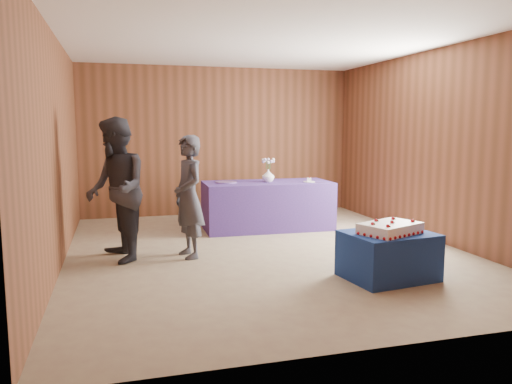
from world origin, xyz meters
name	(u,v)px	position (x,y,z in m)	size (l,w,h in m)	color
ground	(266,251)	(0.00, 0.00, 0.00)	(6.00, 6.00, 0.00)	gray
room_shell	(266,112)	(0.00, 0.00, 1.80)	(5.04, 6.04, 2.72)	brown
cake_table	(388,255)	(0.92, -1.49, 0.25)	(0.90, 0.70, 0.50)	navy
serving_table	(267,205)	(0.44, 1.38, 0.38)	(2.00, 0.90, 0.75)	#523189
sheet_cake	(390,228)	(0.91, -1.53, 0.56)	(0.76, 0.65, 0.15)	white
vase	(268,176)	(0.45, 1.37, 0.85)	(0.19, 0.19, 0.20)	white
flower_spray	(268,161)	(0.45, 1.37, 1.09)	(0.21, 0.21, 0.16)	#265F26
platter	(226,182)	(-0.21, 1.43, 0.76)	(0.33, 0.33, 0.02)	#664891
plate	(309,182)	(1.07, 1.19, 0.76)	(0.18, 0.18, 0.01)	silver
cake_slice	(309,179)	(1.07, 1.19, 0.79)	(0.08, 0.08, 0.08)	white
knife	(316,183)	(1.15, 1.08, 0.75)	(0.26, 0.02, 0.00)	#ACACB0
guest_left	(189,197)	(-1.00, -0.03, 0.76)	(0.55, 0.36, 1.52)	#393943
guest_right	(116,190)	(-1.86, 0.03, 0.87)	(0.84, 0.66, 1.74)	#2E2F37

